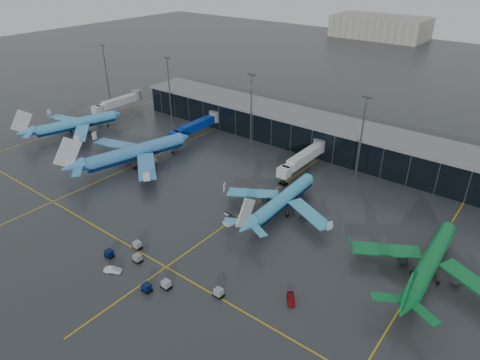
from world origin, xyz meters
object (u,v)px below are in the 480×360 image
Objects in this scene: airliner_aer_lingus at (433,252)px; service_van_red at (291,299)px; airliner_klm_near at (283,192)px; mobile_airstair at (230,221)px; airliner_arkefly at (135,144)px; airliner_klm_west at (75,118)px; service_van_white at (113,270)px; baggage_carts at (151,269)px.

airliner_aer_lingus is 31.59m from service_van_red.
airliner_klm_near reaches higher than mobile_airstair.
airliner_arkefly is 75.52m from service_van_red.
airliner_aer_lingus reaches higher than mobile_airstair.
mobile_airstair is at bearing 7.64° from airliner_klm_west.
mobile_airstair is at bearing -45.13° from service_van_white.
airliner_aer_lingus is 47.21m from mobile_airstair.
baggage_carts is at bearing -8.48° from airliner_klm_west.
airliner_klm_west reaches higher than baggage_carts.
airliner_klm_west is 1.03× the size of airliner_aer_lingus.
airliner_aer_lingus is at bearing 37.08° from baggage_carts.
airliner_klm_near is 33.56m from service_van_red.
service_van_white is (-6.54, -5.07, -0.14)m from baggage_carts.
mobile_airstair is at bearing 3.98° from airliner_arkefly.
airliner_aer_lingus is (129.41, -0.96, -0.20)m from airliner_klm_west.
airliner_arkefly is at bearing 142.97° from baggage_carts.
baggage_carts is (43.61, -32.90, -6.24)m from airliner_arkefly.
airliner_aer_lingus is 10.53× the size of service_van_red.
airliner_klm_near is 9.90× the size of service_van_white.
airliner_klm_west is 84.76m from mobile_airstair.
airliner_arkefly is 46.46m from mobile_airstair.
airliner_klm_near is 38.40m from airliner_aer_lingus.
airliner_klm_west is at bearing 178.22° from airliner_aer_lingus.
airliner_klm_near is at bearing -49.60° from service_van_white.
airliner_klm_near is at bearing 73.64° from mobile_airstair.
airliner_arkefly reaches higher than service_van_white.
airliner_klm_west reaches higher than mobile_airstair.
service_van_red is at bearing -94.87° from service_van_white.
baggage_carts is at bearing -81.13° from mobile_airstair.
mobile_airstair is at bearing -167.99° from airliner_aer_lingus.
airliner_klm_west reaches higher than service_van_red.
service_van_white is (-15.59, -43.12, -5.13)m from airliner_klm_near.
airliner_arkefly is 52.93m from airliner_klm_near.
airliner_klm_west reaches higher than service_van_white.
service_van_white is at bearing -31.77° from airliner_arkefly.
airliner_klm_near is 10.38× the size of mobile_airstair.
airliner_klm_west is at bearing 155.86° from baggage_carts.
baggage_carts is at bearing -23.12° from airliner_arkefly.
mobile_airstair is (1.74, 24.97, 0.01)m from baggage_carts.
airliner_arkefly is at bearing -177.08° from mobile_airstair.
service_van_white is (75.49, -41.83, -5.56)m from airliner_klm_west.
baggage_carts is at bearing -105.01° from airliner_klm_near.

